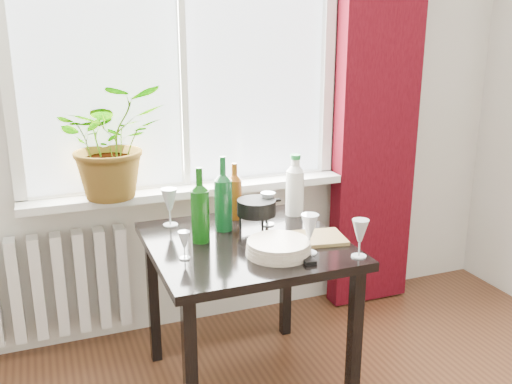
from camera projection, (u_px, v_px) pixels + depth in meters
name	position (u px, v px, depth m)	size (l,w,h in m)	color
window	(181.00, 39.00, 2.88)	(1.72, 0.08, 1.62)	white
windowsill	(189.00, 190.00, 3.03)	(1.72, 0.20, 0.04)	silver
curtain	(378.00, 92.00, 3.26)	(0.50, 0.12, 2.56)	#37050C
radiator	(49.00, 286.00, 2.93)	(0.80, 0.10, 0.55)	silver
table	(246.00, 260.00, 2.58)	(0.85, 0.85, 0.74)	black
potted_plant	(112.00, 141.00, 2.76)	(0.51, 0.44, 0.56)	#237820
wine_bottle_left	(200.00, 204.00, 2.50)	(0.08, 0.08, 0.35)	#0D440D
wine_bottle_right	(223.00, 193.00, 2.64)	(0.08, 0.08, 0.36)	#0C411C
bottle_amber	(235.00, 190.00, 2.81)	(0.07, 0.07, 0.29)	#70360C
cleaning_bottle	(295.00, 184.00, 2.86)	(0.09, 0.09, 0.32)	silver
wineglass_front_right	(309.00, 234.00, 2.39)	(0.08, 0.08, 0.18)	silver
wineglass_far_right	(360.00, 238.00, 2.35)	(0.07, 0.07, 0.17)	silver
wineglass_back_center	(268.00, 208.00, 2.73)	(0.07, 0.07, 0.17)	silver
wineglass_back_left	(170.00, 207.00, 2.72)	(0.08, 0.08, 0.19)	silver
wineglass_front_left	(184.00, 245.00, 2.34)	(0.05, 0.05, 0.12)	silver
plate_stack	(279.00, 248.00, 2.40)	(0.28, 0.28, 0.06)	beige
fondue_pot	(256.00, 214.00, 2.69)	(0.21, 0.18, 0.14)	black
tv_remote	(304.00, 256.00, 2.36)	(0.05, 0.16, 0.02)	black
cutting_board	(310.00, 239.00, 2.56)	(0.31, 0.20, 0.02)	olive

